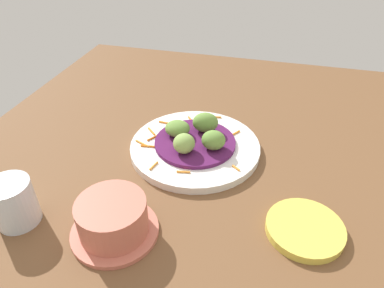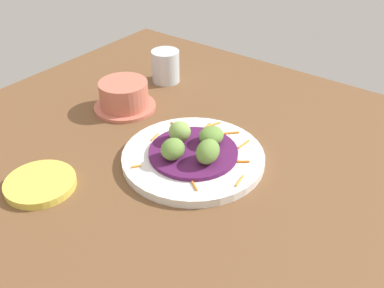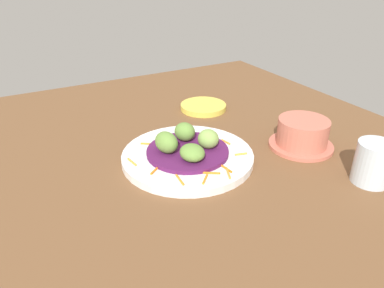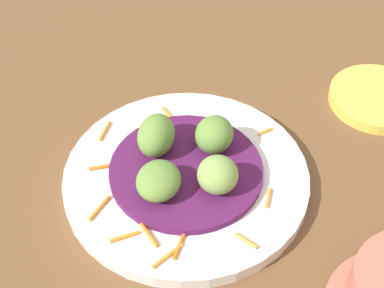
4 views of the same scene
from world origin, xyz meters
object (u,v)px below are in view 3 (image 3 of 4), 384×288
object	(u,v)px
main_plate	(188,156)
guac_scoop_back	(166,142)
guac_scoop_left	(192,153)
water_glass	(374,163)
guac_scoop_right	(183,132)
terracotta_bowl	(302,134)
side_plate_small	(203,107)
guac_scoop_center	(208,139)

from	to	relation	value
main_plate	guac_scoop_back	xyz separation A→B (cm)	(4.19, -1.21, 3.83)
guac_scoop_left	water_glass	bearing A→B (deg)	144.79
guac_scoop_right	terracotta_bowl	world-z (taller)	terracotta_bowl
main_plate	water_glass	distance (cm)	35.65
water_glass	guac_scoop_right	bearing A→B (deg)	-47.89
guac_scoop_right	water_glass	bearing A→B (deg)	132.11
guac_scoop_left	side_plate_small	size ratio (longest dim) A/B	0.42
guac_scoop_back	side_plate_small	size ratio (longest dim) A/B	0.44
guac_scoop_left	terracotta_bowl	distance (cm)	26.31
guac_scoop_center	water_glass	xyz separation A→B (cm)	(-22.24, 22.49, -0.42)
side_plate_small	main_plate	bearing A→B (deg)	53.04
guac_scoop_right	terracotta_bowl	xyz separation A→B (cm)	(-23.71, 11.24, -1.35)
side_plate_small	water_glass	bearing A→B (deg)	101.47
guac_scoop_back	water_glass	size ratio (longest dim) A/B	0.68
guac_scoop_center	guac_scoop_back	bearing A→B (deg)	-16.15
main_plate	guac_scoop_left	size ratio (longest dim) A/B	5.18
guac_scoop_back	terracotta_bowl	xyz separation A→B (cm)	(-29.12, 8.26, -1.56)
guac_scoop_left	guac_scoop_center	bearing A→B (deg)	-151.15
guac_scoop_left	side_plate_small	bearing A→B (deg)	-124.22
main_plate	guac_scoop_back	bearing A→B (deg)	-16.15
side_plate_small	terracotta_bowl	bearing A→B (deg)	104.89
guac_scoop_right	water_glass	distance (cm)	37.61
guac_scoop_back	side_plate_small	bearing A→B (deg)	-134.73
main_plate	side_plate_small	world-z (taller)	main_plate
guac_scoop_left	guac_scoop_back	distance (cm)	6.20
main_plate	guac_scoop_right	xyz separation A→B (cm)	(-1.21, -4.19, 3.63)
guac_scoop_center	terracotta_bowl	xyz separation A→B (cm)	(-20.73, 5.83, -1.38)
main_plate	guac_scoop_back	world-z (taller)	guac_scoop_back
guac_scoop_center	water_glass	bearing A→B (deg)	134.68
guac_scoop_back	water_glass	bearing A→B (deg)	140.87
water_glass	guac_scoop_center	bearing A→B (deg)	-45.32
guac_scoop_left	terracotta_bowl	bearing A→B (deg)	173.77
guac_scoop_center	side_plate_small	size ratio (longest dim) A/B	0.35
guac_scoop_left	guac_scoop_back	size ratio (longest dim) A/B	0.96
guac_scoop_center	guac_scoop_back	world-z (taller)	guac_scoop_back
guac_scoop_right	guac_scoop_left	bearing A→B (deg)	73.85
guac_scoop_right	guac_scoop_back	distance (cm)	6.18
side_plate_small	guac_scoop_back	bearing A→B (deg)	45.27
guac_scoop_center	terracotta_bowl	size ratio (longest dim) A/B	0.31
guac_scoop_left	water_glass	world-z (taller)	water_glass
main_plate	guac_scoop_left	bearing A→B (deg)	73.85
guac_scoop_back	guac_scoop_center	bearing A→B (deg)	163.85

